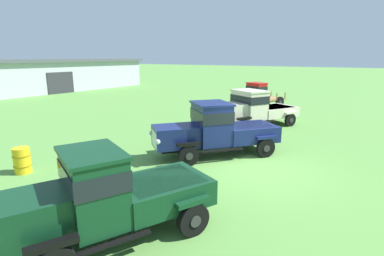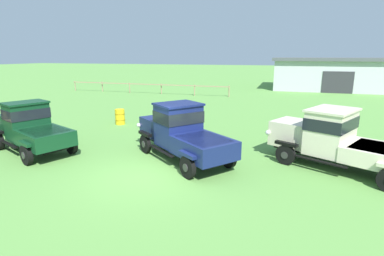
{
  "view_description": "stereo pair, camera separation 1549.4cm",
  "coord_description": "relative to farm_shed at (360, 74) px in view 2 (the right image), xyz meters",
  "views": [
    {
      "loc": [
        -10.16,
        -4.02,
        4.11
      ],
      "look_at": [
        0.57,
        3.32,
        1.0
      ],
      "focal_mm": 28.0,
      "sensor_mm": 36.0,
      "label": 1
    },
    {
      "loc": [
        4.51,
        -8.99,
        4.16
      ],
      "look_at": [
        0.57,
        3.32,
        1.0
      ],
      "focal_mm": 28.0,
      "sensor_mm": 36.0,
      "label": 2
    }
  ],
  "objects": [
    {
      "name": "vintage_truck_second_in_line",
      "position": [
        -18.81,
        -31.12,
        -0.86
      ],
      "size": [
        4.95,
        3.38,
        2.17
      ],
      "color": "black",
      "rests_on": "ground"
    },
    {
      "name": "vintage_truck_midrow_center",
      "position": [
        -12.17,
        -30.06,
        -0.81
      ],
      "size": [
        5.19,
        4.57,
        2.27
      ],
      "color": "black",
      "rests_on": "ground"
    },
    {
      "name": "vintage_truck_far_side",
      "position": [
        -6.26,
        -29.2,
        -0.83
      ],
      "size": [
        5.72,
        4.15,
        2.21
      ],
      "color": "black",
      "rests_on": "ground"
    },
    {
      "name": "ground_plane",
      "position": [
        -12.66,
        -32.14,
        -1.94
      ],
      "size": [
        240.0,
        240.0,
        0.0
      ],
      "primitive_type": "plane",
      "color": "#5B9342"
    },
    {
      "name": "paddock_fence",
      "position": [
        -23.15,
        -11.14,
        -1.09
      ],
      "size": [
        18.82,
        0.45,
        1.15
      ],
      "color": "#997F60",
      "rests_on": "ground"
    },
    {
      "name": "oil_drum_beside_row",
      "position": [
        -17.85,
        -25.33,
        -1.47
      ],
      "size": [
        0.61,
        0.61,
        0.94
      ],
      "color": "gold",
      "rests_on": "ground"
    },
    {
      "name": "farm_shed",
      "position": [
        0.0,
        0.0,
        0.0
      ],
      "size": [
        20.25,
        9.62,
        3.84
      ],
      "color": "#B2B7BC",
      "rests_on": "ground"
    }
  ]
}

